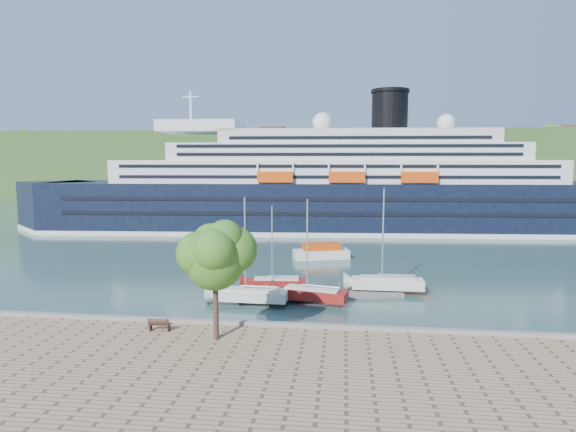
# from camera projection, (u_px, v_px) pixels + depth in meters

# --- Properties ---
(ground) EXTENTS (400.00, 400.00, 0.00)m
(ground) POSITION_uv_depth(u_px,v_px,m) (268.00, 337.00, 37.88)
(ground) COLOR #2A4C49
(ground) RESTS_ON ground
(far_hillside) EXTENTS (400.00, 50.00, 24.00)m
(far_hillside) POSITION_uv_depth(u_px,v_px,m) (329.00, 166.00, 179.55)
(far_hillside) COLOR #2B4E1F
(far_hillside) RESTS_ON ground
(quay_coping) EXTENTS (220.00, 0.50, 0.30)m
(quay_coping) POSITION_uv_depth(u_px,v_px,m) (267.00, 324.00, 37.55)
(quay_coping) COLOR slate
(quay_coping) RESTS_ON promenade
(cruise_ship) EXTENTS (122.95, 25.79, 27.41)m
(cruise_ship) POSITION_uv_depth(u_px,v_px,m) (322.00, 161.00, 93.79)
(cruise_ship) COLOR black
(cruise_ship) RESTS_ON ground
(park_bench) EXTENTS (1.74, 0.82, 1.08)m
(park_bench) POSITION_uv_depth(u_px,v_px,m) (160.00, 324.00, 36.41)
(park_bench) COLOR #462014
(park_bench) RESTS_ON promenade
(promenade_tree) EXTENTS (5.68, 5.68, 9.41)m
(promenade_tree) POSITION_uv_depth(u_px,v_px,m) (215.00, 275.00, 34.26)
(promenade_tree) COLOR #36691B
(promenade_tree) RESTS_ON promenade
(floating_pontoon) EXTENTS (16.86, 5.34, 0.37)m
(floating_pontoon) POSITION_uv_depth(u_px,v_px,m) (321.00, 295.00, 48.93)
(floating_pontoon) COLOR slate
(floating_pontoon) RESTS_ON ground
(sailboat_white_near) EXTENTS (7.75, 2.34, 9.94)m
(sailboat_white_near) POSITION_uv_depth(u_px,v_px,m) (251.00, 255.00, 45.57)
(sailboat_white_near) COLOR silver
(sailboat_white_near) RESTS_ON ground
(sailboat_red) EXTENTS (7.81, 3.79, 9.73)m
(sailboat_red) POSITION_uv_depth(u_px,v_px,m) (312.00, 255.00, 46.01)
(sailboat_red) COLOR maroon
(sailboat_red) RESTS_ON ground
(sailboat_white_far) EXTENTS (8.14, 2.28, 10.51)m
(sailboat_white_far) POSITION_uv_depth(u_px,v_px,m) (388.00, 244.00, 49.75)
(sailboat_white_far) COLOR silver
(sailboat_white_far) RESTS_ON ground
(tender_launch) EXTENTS (8.35, 4.77, 2.19)m
(tender_launch) POSITION_uv_depth(u_px,v_px,m) (321.00, 251.00, 68.27)
(tender_launch) COLOR #DC460C
(tender_launch) RESTS_ON ground
(sailboat_extra) EXTENTS (6.88, 2.37, 8.73)m
(sailboat_extra) POSITION_uv_depth(u_px,v_px,m) (277.00, 251.00, 50.63)
(sailboat_extra) COLOR maroon
(sailboat_extra) RESTS_ON ground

